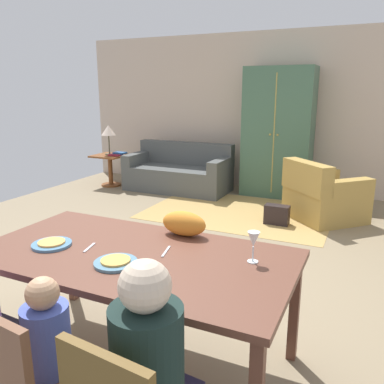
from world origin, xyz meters
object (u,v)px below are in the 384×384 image
Objects in this scene: armoire at (278,133)px; side_table at (110,166)px; person_child at (56,369)px; book_lower at (115,155)px; plate_near_man at (52,244)px; dining_chair_child at (25,381)px; couch at (179,173)px; dining_table at (133,262)px; wine_glass at (253,241)px; armchair at (323,197)px; cat at (184,223)px; table_lamp at (108,131)px; plate_near_child at (116,263)px; handbag at (277,215)px; book_upper at (120,153)px.

armoire is 3.62× the size of side_table.
person_child is 4.20× the size of book_lower.
person_child reaches higher than plate_near_man.
dining_chair_child reaches higher than couch.
dining_table is at bearing 12.56° from plate_near_man.
armoire reaches higher than couch.
wine_glass is 3.44m from armchair.
cat is 4.76m from book_lower.
book_lower is (-2.80, -0.65, -0.46)m from armoire.
plate_near_man is at bearing -166.44° from wine_glass.
wine_glass is 0.34× the size of table_lamp.
plate_near_man is 1.00× the size of plate_near_child.
plate_near_child reaches higher than book_lower.
table_lamp reaches higher than book_lower.
side_table is 2.64× the size of book_lower.
armchair is at bearing 81.02° from cat.
side_table is (-3.13, 4.01, -0.32)m from dining_table.
cat is 0.59× the size of table_lamp.
couch is 1.50m from table_lamp.
dining_chair_child is at bearing -93.00° from handbag.
person_child is at bearing -99.41° from armchair.
couch is at bearing 10.85° from book_upper.
armoire is 2.84m from book_upper.
armoire reaches higher than book_lower.
person_child is 2.89× the size of cat.
book_lower is at bearing 132.31° from cat.
book_lower reaches higher than handbag.
book_upper is at bearing 124.66° from plate_near_child.
side_table is at bearing 133.36° from cat.
book_upper is at bearing 13.63° from table_lamp.
handbag is (0.20, 3.29, -0.64)m from plate_near_child.
armchair is 3.69m from book_upper.
cat is at bearing -47.72° from side_table.
plate_near_child is 5.25m from side_table.
book_upper is (0.05, 0.08, 0.03)m from book_lower.
book_lower is (-1.15, -0.29, 0.29)m from couch.
table_lamp is at bearing 122.57° from dining_chair_child.
dining_table reaches higher than handbag.
handbag is (3.13, -0.95, -0.49)m from book_upper.
plate_near_man is 0.29× the size of dining_chair_child.
plate_near_child is at bearing 89.23° from dining_chair_child.
side_table is (-3.12, 4.88, -0.11)m from dining_chair_child.
side_table is 2.64× the size of book_upper.
couch is 1.22m from book_lower.
book_lower is at bearing 121.50° from dining_chair_child.
table_lamp is (-3.83, 3.83, 0.12)m from wine_glass.
dining_chair_child reaches higher than side_table.
wine_glass reaches higher than dining_table.
book_upper is (-2.75, -0.57, -0.43)m from armoire.
dining_chair_child is 5.53m from armoire.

